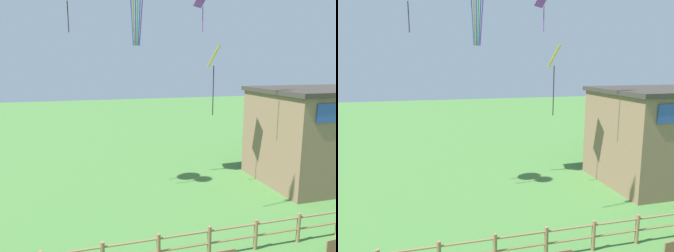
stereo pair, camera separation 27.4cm
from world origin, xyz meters
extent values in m
cylinder|color=olive|center=(-0.91, 5.40, 0.57)|extent=(0.14, 0.14, 1.15)
cylinder|color=olive|center=(0.91, 5.40, 0.57)|extent=(0.14, 0.14, 1.15)
cylinder|color=olive|center=(2.72, 5.40, 0.57)|extent=(0.14, 0.14, 1.15)
cylinder|color=olive|center=(4.54, 5.40, 0.57)|extent=(0.14, 0.14, 1.15)
cylinder|color=olive|center=(0.00, 5.40, 0.98)|extent=(19.96, 0.07, 0.07)
cylinder|color=olive|center=(0.00, 5.40, 0.52)|extent=(19.96, 0.07, 0.07)
cube|color=#84664C|center=(11.14, 11.02, 2.55)|extent=(8.80, 5.51, 5.09)
cylinder|color=blue|center=(-0.21, 13.52, 9.05)|extent=(0.24, 0.43, 2.83)
cylinder|color=orange|center=(-0.11, 13.51, 9.05)|extent=(0.17, 0.45, 2.83)
cylinder|color=blue|center=(0.00, 13.51, 9.05)|extent=(0.09, 0.45, 2.83)
cylinder|color=green|center=(0.10, 13.51, 9.05)|extent=(0.09, 0.45, 2.83)
cylinder|color=blue|center=(0.20, 13.51, 9.05)|extent=(0.17, 0.45, 2.83)
cylinder|color=purple|center=(0.30, 13.53, 9.05)|extent=(0.24, 0.43, 2.83)
cylinder|color=purple|center=(3.98, 14.00, 9.20)|extent=(0.05, 0.05, 1.40)
cylinder|color=#2D2D33|center=(-3.41, 12.70, 8.86)|extent=(0.05, 0.05, 1.44)
cube|color=yellow|center=(3.70, 11.66, 7.06)|extent=(0.97, 1.08, 1.11)
cylinder|color=black|center=(3.70, 11.66, 5.27)|extent=(0.05, 0.05, 2.58)
camera|label=1|loc=(-3.36, -4.19, 6.59)|focal=35.00mm
camera|label=2|loc=(-3.09, -4.26, 6.59)|focal=35.00mm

